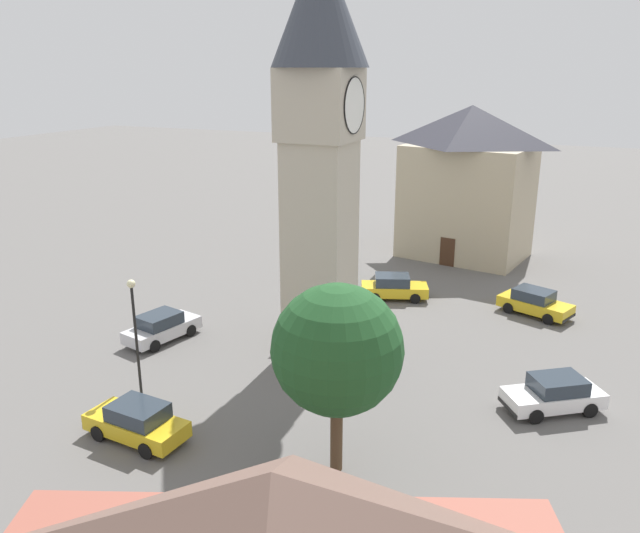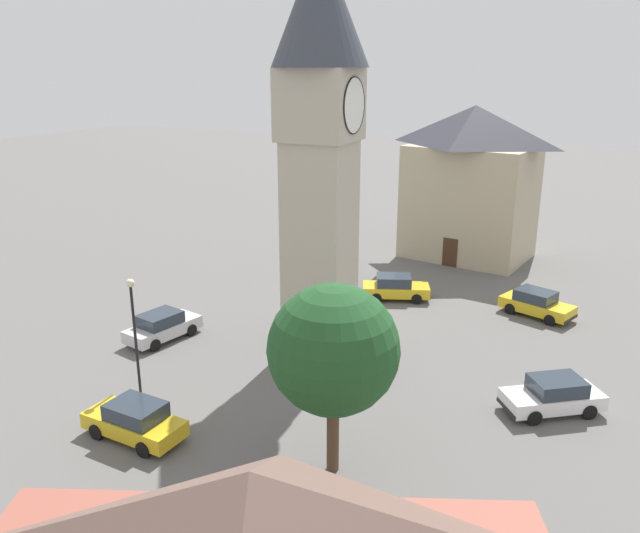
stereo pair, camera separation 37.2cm
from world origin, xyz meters
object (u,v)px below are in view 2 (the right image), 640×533
object	(u,v)px
car_blue_kerb	(395,287)
car_silver_kerb	(162,326)
car_red_corner	(333,271)
car_green_alley	(553,395)
car_black_far	(135,421)
tree	(333,350)
building_terrace_right	(471,182)
lamp_post	(134,320)
pedestrian	(389,360)
clock_tower	(320,123)
car_white_side	(537,303)

from	to	relation	value
car_blue_kerb	car_silver_kerb	distance (m)	14.49
car_red_corner	car_green_alley	world-z (taller)	same
car_black_far	tree	xyz separation A→B (m)	(1.32, -7.82, 3.95)
car_black_far	building_terrace_right	world-z (taller)	building_terrace_right
car_red_corner	car_green_alley	bearing A→B (deg)	-128.14
car_black_far	tree	world-z (taller)	tree
car_red_corner	lamp_post	xyz separation A→B (m)	(-17.89, 1.61, 2.85)
lamp_post	pedestrian	bearing A→B (deg)	-57.97
pedestrian	lamp_post	world-z (taller)	lamp_post
tree	lamp_post	xyz separation A→B (m)	(1.42, 9.84, -1.10)
clock_tower	building_terrace_right	world-z (taller)	clock_tower
car_silver_kerb	car_red_corner	size ratio (longest dim) A/B	1.02
clock_tower	car_red_corner	bearing A→B (deg)	19.47
building_terrace_right	tree	bearing A→B (deg)	-177.44
car_white_side	building_terrace_right	world-z (taller)	building_terrace_right
car_blue_kerb	car_black_far	distance (m)	19.64
car_red_corner	car_green_alley	distance (m)	19.19
car_silver_kerb	car_white_side	bearing A→B (deg)	-56.61
lamp_post	car_black_far	bearing A→B (deg)	-143.53
car_silver_kerb	car_blue_kerb	bearing A→B (deg)	-40.40
car_green_alley	pedestrian	size ratio (longest dim) A/B	2.57
car_silver_kerb	car_black_far	size ratio (longest dim) A/B	1.03
pedestrian	car_white_side	bearing A→B (deg)	-25.66
car_blue_kerb	car_red_corner	distance (m)	5.11
car_blue_kerb	car_green_alley	size ratio (longest dim) A/B	1.03
car_silver_kerb	tree	world-z (taller)	tree
building_terrace_right	car_green_alley	bearing A→B (deg)	-159.34
clock_tower	car_green_alley	xyz separation A→B (m)	(-1.87, -11.56, -10.66)
pedestrian	lamp_post	size ratio (longest dim) A/B	0.31
tree	building_terrace_right	distance (m)	29.16
car_silver_kerb	tree	size ratio (longest dim) A/B	0.63
car_blue_kerb	car_black_far	size ratio (longest dim) A/B	1.05
car_red_corner	pedestrian	xyz separation A→B (m)	(-11.94, -7.90, 0.25)
car_white_side	pedestrian	xyz separation A→B (m)	(-11.11, 5.34, 0.25)
clock_tower	car_blue_kerb	world-z (taller)	clock_tower
car_green_alley	building_terrace_right	size ratio (longest dim) A/B	0.39
car_white_side	car_green_alley	bearing A→B (deg)	-170.45
car_white_side	pedestrian	world-z (taller)	pedestrian
car_silver_kerb	car_black_far	xyz separation A→B (m)	(-8.09, -4.92, 0.00)
car_white_side	tree	bearing A→B (deg)	164.82
car_silver_kerb	building_terrace_right	distance (m)	25.59
car_white_side	tree	size ratio (longest dim) A/B	0.64
car_green_alley	car_white_side	bearing A→B (deg)	9.55
car_red_corner	car_white_side	xyz separation A→B (m)	(-0.83, -13.24, 0.00)
clock_tower	building_terrace_right	xyz separation A→B (m)	(19.79, -3.40, -5.67)
clock_tower	pedestrian	size ratio (longest dim) A/B	11.59
car_silver_kerb	lamp_post	size ratio (longest dim) A/B	0.81
car_white_side	car_green_alley	world-z (taller)	same
lamp_post	clock_tower	bearing A→B (deg)	-33.03
car_white_side	car_red_corner	bearing A→B (deg)	86.40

